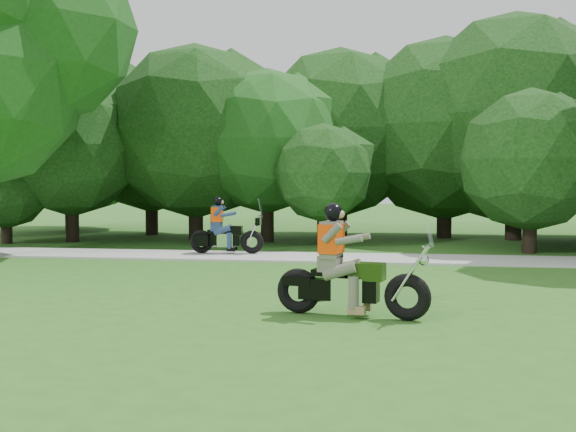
{
  "coord_description": "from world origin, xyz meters",
  "views": [
    {
      "loc": [
        0.86,
        -11.12,
        2.15
      ],
      "look_at": [
        -1.6,
        4.65,
        1.32
      ],
      "focal_mm": 45.0,
      "sensor_mm": 36.0,
      "label": 1
    }
  ],
  "objects": [
    {
      "name": "chopper_motorcycle",
      "position": [
        0.01,
        0.02,
        0.65
      ],
      "size": [
        2.46,
        0.92,
        1.77
      ],
      "rotation": [
        0.0,
        0.0,
        -0.21
      ],
      "color": "black",
      "rests_on": "ground"
    },
    {
      "name": "walkway",
      "position": [
        0.0,
        8.0,
        0.03
      ],
      "size": [
        60.0,
        2.2,
        0.06
      ],
      "primitive_type": "cube",
      "color": "#ABABA6",
      "rests_on": "ground"
    },
    {
      "name": "ground",
      "position": [
        0.0,
        0.0,
        0.0
      ],
      "size": [
        100.0,
        100.0,
        0.0
      ],
      "primitive_type": "plane",
      "color": "#2E611B",
      "rests_on": "ground"
    },
    {
      "name": "touring_motorcycle",
      "position": [
        -4.04,
        8.38,
        0.64
      ],
      "size": [
        2.08,
        0.66,
        1.59
      ],
      "rotation": [
        0.0,
        0.0,
        0.06
      ],
      "color": "black",
      "rests_on": "walkway"
    },
    {
      "name": "tree_line",
      "position": [
        1.08,
        14.69,
        3.68
      ],
      "size": [
        39.82,
        12.28,
        7.91
      ],
      "color": "black",
      "rests_on": "ground"
    }
  ]
}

